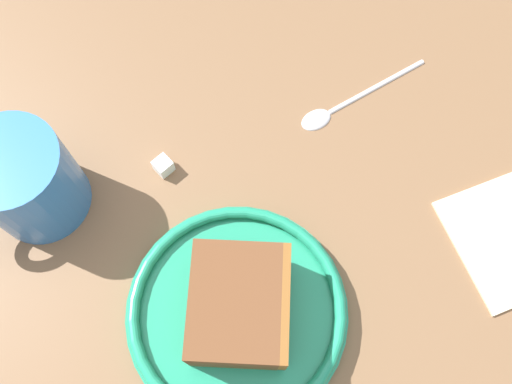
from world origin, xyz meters
The scene contains 6 objects.
ground_plane centered at (0.00, 0.00, -1.70)cm, with size 135.19×135.19×3.40cm, color brown.
small_plate centered at (-2.66, -4.91, 1.04)cm, with size 17.81×17.81×2.11cm.
cake_slice centered at (-2.40, -4.95, 3.74)cm, with size 8.52×9.70×5.17cm.
tea_mug centered at (-18.73, 6.62, 4.37)cm, with size 9.32×8.65×8.58cm.
teaspoon centered at (8.57, 13.20, 0.35)cm, with size 13.14×7.05×0.80cm.
sugar_cube centered at (-8.02, 8.58, 0.73)cm, with size 1.45×1.45×1.45cm, color white.
Camera 1 is at (-1.89, -12.22, 45.73)cm, focal length 38.91 mm.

